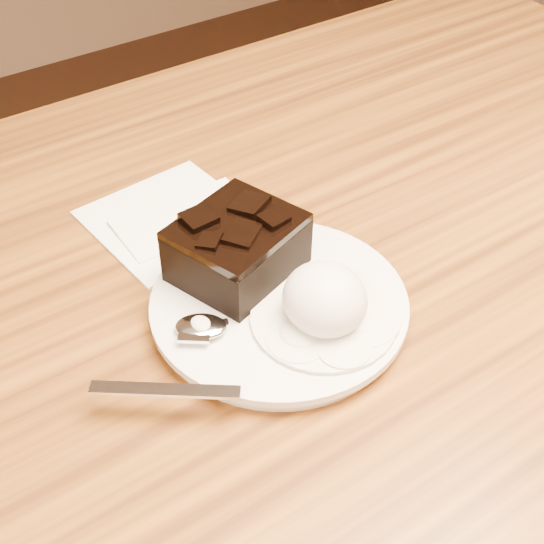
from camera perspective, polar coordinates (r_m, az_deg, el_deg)
dining_table at (r=0.96m, az=2.80°, el=-16.37°), size 1.20×0.80×0.75m
plate at (r=0.62m, az=0.53°, el=-2.68°), size 0.21×0.21×0.02m
brownie at (r=0.63m, az=-2.60°, el=1.61°), size 0.12×0.11×0.04m
ice_cream_scoop at (r=0.58m, az=3.95°, el=-2.01°), size 0.06×0.07×0.05m
melt_puddle at (r=0.60m, az=3.85°, el=-3.48°), size 0.12×0.12×0.00m
spoon at (r=0.59m, az=-5.30°, el=-4.18°), size 0.14×0.12×0.01m
napkin at (r=0.73m, az=-7.52°, el=4.00°), size 0.15×0.15×0.01m
crumb_a at (r=0.61m, az=3.61°, el=-2.27°), size 0.01×0.01×0.00m
crumb_b at (r=0.60m, az=-3.51°, el=-3.73°), size 0.01×0.01×0.00m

